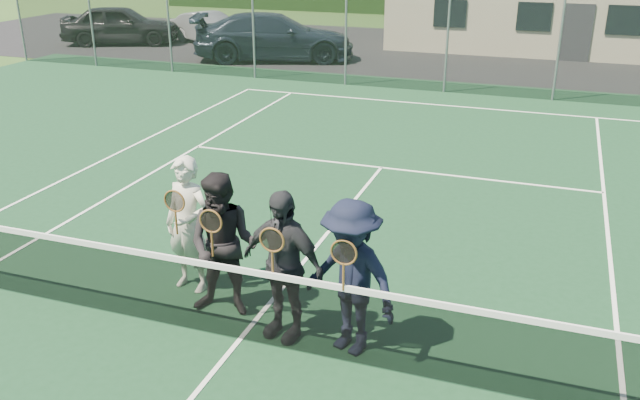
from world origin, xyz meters
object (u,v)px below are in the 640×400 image
object	(u,v)px
player_a	(188,225)
player_d	(351,278)
car_c	(274,37)
car_a	(120,25)
tennis_net	(238,300)
car_b	(210,28)
player_b	(224,246)
player_c	(282,265)

from	to	relation	value
player_a	player_d	distance (m)	2.46
car_c	player_d	bearing A→B (deg)	-173.79
car_c	car_a	bearing A→B (deg)	60.92
player_a	player_d	size ratio (longest dim) A/B	1.00
tennis_net	player_d	distance (m)	1.32
car_a	car_b	distance (m)	3.62
player_b	player_a	bearing A→B (deg)	150.82
player_a	player_c	distance (m)	1.67
tennis_net	player_c	xyz separation A→B (m)	(0.43, 0.29, 0.38)
car_c	tennis_net	xyz separation A→B (m)	(6.68, -16.66, -0.28)
car_b	player_d	distance (m)	22.41
car_a	player_c	distance (m)	22.76
car_b	car_c	size ratio (longest dim) A/B	0.66
car_b	tennis_net	size ratio (longest dim) A/B	0.32
car_c	player_b	xyz separation A→B (m)	(6.25, -16.15, 0.10)
player_d	player_b	bearing A→B (deg)	171.33
car_a	player_a	bearing A→B (deg)	-165.08
car_c	player_a	xyz separation A→B (m)	(5.55, -15.75, 0.10)
car_b	player_c	size ratio (longest dim) A/B	2.10
player_a	player_c	xyz separation A→B (m)	(1.56, -0.62, -0.00)
car_a	tennis_net	distance (m)	22.71
car_a	player_d	world-z (taller)	player_d
player_c	player_d	xyz separation A→B (m)	(0.81, -0.03, -0.00)
car_b	player_b	bearing A→B (deg)	-127.57
player_a	player_b	xyz separation A→B (m)	(0.71, -0.39, -0.00)
car_c	player_b	world-z (taller)	player_b
car_a	car_b	xyz separation A→B (m)	(3.35, 1.36, -0.16)
car_b	car_c	distance (m)	4.74
car_b	player_b	xyz separation A→B (m)	(10.23, -18.74, 0.30)
car_a	player_b	world-z (taller)	player_b
car_c	player_d	xyz separation A→B (m)	(7.92, -16.40, 0.10)
car_c	player_b	size ratio (longest dim) A/B	3.16
car_a	car_c	distance (m)	7.42
car_a	player_c	xyz separation A→B (m)	(14.42, -17.60, 0.14)
car_a	player_b	size ratio (longest dim) A/B	2.56
player_c	player_d	world-z (taller)	same
tennis_net	player_b	xyz separation A→B (m)	(-0.42, 0.51, 0.38)
car_a	player_d	distance (m)	23.30
player_b	player_c	world-z (taller)	same
car_b	car_a	bearing A→B (deg)	135.92
player_a	player_b	bearing A→B (deg)	-29.18
car_a	player_a	world-z (taller)	player_a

